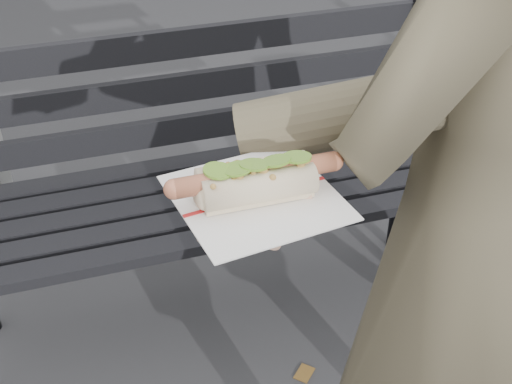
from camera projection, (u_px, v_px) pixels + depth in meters
park_bench at (203, 167)px, 1.96m from camera, size 1.50×0.44×0.88m
person at (474, 237)px, 1.15m from camera, size 0.74×0.60×1.74m
held_hotdog at (381, 122)px, 0.94m from camera, size 0.63×0.30×0.20m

